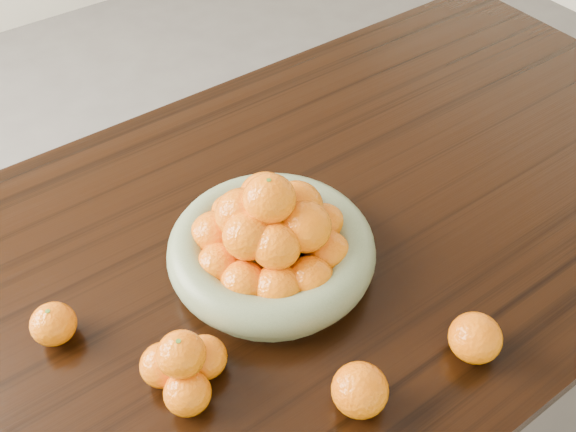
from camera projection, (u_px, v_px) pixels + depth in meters
ground at (297, 418)px, 1.74m from camera, size 5.00×5.00×0.00m
dining_table at (300, 261)px, 1.27m from camera, size 2.00×1.00×0.75m
fruit_bowl at (272, 241)px, 1.10m from camera, size 0.36×0.36×0.20m
orange_pyramid at (184, 367)px, 0.95m from camera, size 0.13×0.13×0.11m
loose_orange_0 at (53, 324)px, 1.02m from camera, size 0.07×0.07×0.07m
loose_orange_1 at (360, 390)px, 0.93m from camera, size 0.08×0.08×0.08m
loose_orange_2 at (475, 338)px, 0.99m from camera, size 0.08×0.08×0.08m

